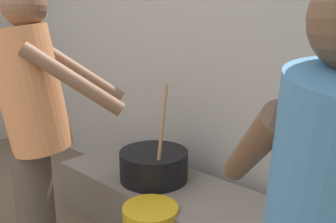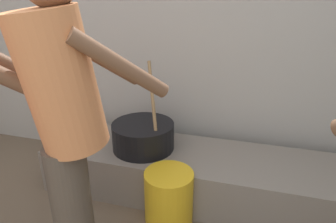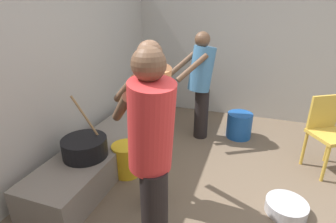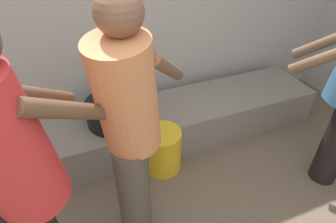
{
  "view_description": "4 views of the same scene",
  "coord_description": "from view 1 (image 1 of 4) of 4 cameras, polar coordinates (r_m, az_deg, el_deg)",
  "views": [
    {
      "loc": [
        1.71,
        0.2,
        1.41
      ],
      "look_at": [
        0.6,
        1.38,
        0.99
      ],
      "focal_mm": 38.53,
      "sensor_mm": 36.0,
      "label": 1
    },
    {
      "loc": [
        0.8,
        -0.01,
        1.41
      ],
      "look_at": [
        0.49,
        1.04,
        0.97
      ],
      "focal_mm": 30.64,
      "sensor_mm": 36.0,
      "label": 2
    },
    {
      "loc": [
        -1.89,
        0.2,
        1.83
      ],
      "look_at": [
        0.75,
        1.11,
        0.68
      ],
      "focal_mm": 27.92,
      "sensor_mm": 36.0,
      "label": 3
    },
    {
      "loc": [
        -0.22,
        -0.12,
        1.81
      ],
      "look_at": [
        0.4,
        1.41,
        0.61
      ],
      "focal_mm": 30.24,
      "sensor_mm": 36.0,
      "label": 4
    }
  ],
  "objects": [
    {
      "name": "block_enclosure_rear",
      "position": [
        2.75,
        4.46,
        7.92
      ],
      "size": [
        5.56,
        0.2,
        2.2
      ],
      "primitive_type": "cube",
      "color": "#ADA8A0",
      "rests_on": "ground_plane"
    },
    {
      "name": "cooking_pot_main",
      "position": [
        2.48,
        -2.24,
        -8.44
      ],
      "size": [
        0.47,
        0.47,
        0.65
      ],
      "color": "black",
      "rests_on": "hearth_ledge"
    },
    {
      "name": "cook_in_orange_shirt",
      "position": [
        1.94,
        -20.46,
        -1.68
      ],
      "size": [
        0.66,
        0.71,
        1.58
      ],
      "color": "#4C4238",
      "rests_on": "ground_plane"
    }
  ]
}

